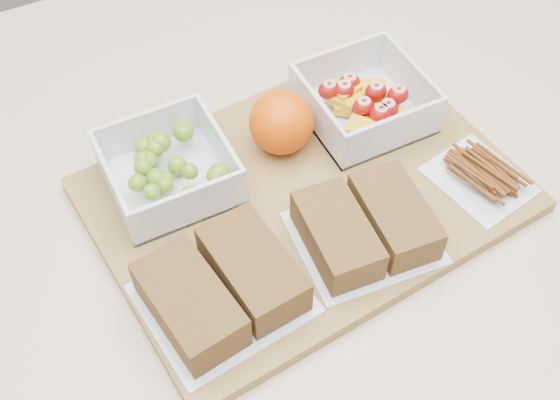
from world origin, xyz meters
The scene contains 8 objects.
counter centered at (0.00, 0.00, 0.45)m, with size 1.20×0.90×0.90m, color beige.
cutting_board centered at (0.02, -0.01, 0.91)m, with size 0.42×0.30×0.02m, color olive.
grape_container centered at (-0.10, 0.06, 0.94)m, with size 0.12×0.12×0.05m.
fruit_container centered at (0.12, 0.05, 0.94)m, with size 0.13×0.13×0.05m.
orange centered at (0.02, 0.06, 0.95)m, with size 0.07×0.07×0.07m, color #E04E05.
sandwich_bag_left centered at (-0.11, -0.09, 0.94)m, with size 0.16×0.14×0.04m.
sandwich_bag_center centered at (0.04, -0.09, 0.94)m, with size 0.14×0.13×0.04m.
pretzel_bag centered at (0.18, -0.08, 0.93)m, with size 0.10×0.11×0.02m.
Camera 1 is at (-0.21, -0.40, 1.48)m, focal length 45.00 mm.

